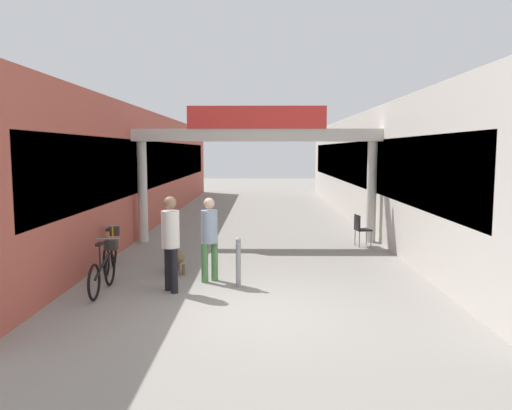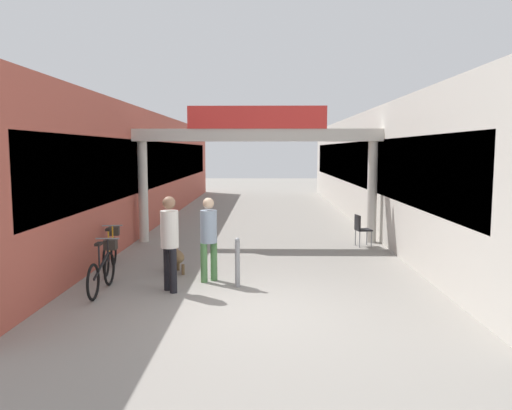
# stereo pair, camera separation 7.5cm
# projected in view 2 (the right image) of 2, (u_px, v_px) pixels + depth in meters

# --- Properties ---
(ground_plane) EXTENTS (80.00, 80.00, 0.00)m
(ground_plane) POSITION_uv_depth(u_px,v_px,m) (251.00, 311.00, 8.36)
(ground_plane) COLOR gray
(storefront_left) EXTENTS (3.00, 26.00, 4.00)m
(storefront_left) POSITION_uv_depth(u_px,v_px,m) (127.00, 168.00, 19.17)
(storefront_left) COLOR #B25142
(storefront_left) RESTS_ON ground_plane
(storefront_right) EXTENTS (3.00, 26.00, 4.00)m
(storefront_right) POSITION_uv_depth(u_px,v_px,m) (392.00, 168.00, 18.99)
(storefront_right) COLOR beige
(storefront_right) RESTS_ON ground_plane
(arcade_sign_gateway) EXTENTS (7.40, 0.47, 3.94)m
(arcade_sign_gateway) POSITION_uv_depth(u_px,v_px,m) (257.00, 147.00, 14.39)
(arcade_sign_gateway) COLOR beige
(arcade_sign_gateway) RESTS_ON ground_plane
(pedestrian_with_dog) EXTENTS (0.48, 0.48, 1.73)m
(pedestrian_with_dog) POSITION_uv_depth(u_px,v_px,m) (209.00, 234.00, 10.16)
(pedestrian_with_dog) COLOR #4C7F47
(pedestrian_with_dog) RESTS_ON ground_plane
(pedestrian_companion) EXTENTS (0.48, 0.48, 1.83)m
(pedestrian_companion) POSITION_uv_depth(u_px,v_px,m) (170.00, 237.00, 9.42)
(pedestrian_companion) COLOR black
(pedestrian_companion) RESTS_ON ground_plane
(dog_on_leash) EXTENTS (0.58, 0.84, 0.59)m
(dog_on_leash) POSITION_uv_depth(u_px,v_px,m) (175.00, 256.00, 10.99)
(dog_on_leash) COLOR brown
(dog_on_leash) RESTS_ON ground_plane
(bicycle_black_nearest) EXTENTS (0.46, 1.69, 0.98)m
(bicycle_black_nearest) POSITION_uv_depth(u_px,v_px,m) (103.00, 268.00, 9.53)
(bicycle_black_nearest) COLOR black
(bicycle_black_nearest) RESTS_ON ground_plane
(bicycle_orange_second) EXTENTS (0.46, 1.68, 0.98)m
(bicycle_orange_second) POSITION_uv_depth(u_px,v_px,m) (111.00, 251.00, 11.23)
(bicycle_orange_second) COLOR black
(bicycle_orange_second) RESTS_ON ground_plane
(bollard_post_metal) EXTENTS (0.10, 0.10, 0.98)m
(bollard_post_metal) POSITION_uv_depth(u_px,v_px,m) (237.00, 262.00, 9.81)
(bollard_post_metal) COLOR gray
(bollard_post_metal) RESTS_ON ground_plane
(cafe_chair_black_nearer) EXTENTS (0.46, 0.46, 0.89)m
(cafe_chair_black_nearer) POSITION_uv_depth(u_px,v_px,m) (361.00, 227.00, 13.94)
(cafe_chair_black_nearer) COLOR gray
(cafe_chair_black_nearer) RESTS_ON ground_plane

